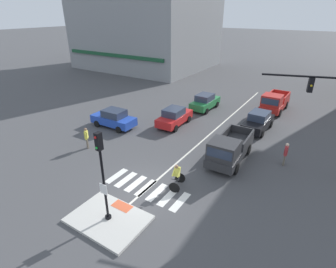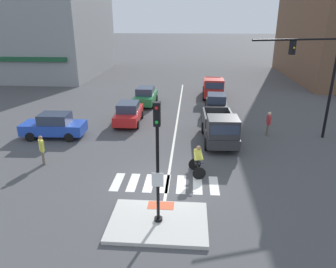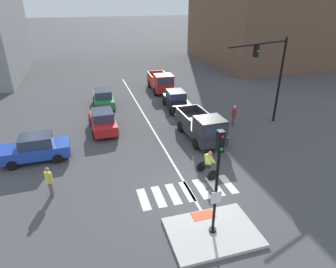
{
  "view_description": "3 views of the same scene",
  "coord_description": "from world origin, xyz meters",
  "px_view_note": "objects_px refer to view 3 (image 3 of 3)",
  "views": [
    {
      "loc": [
        7.98,
        -9.87,
        9.62
      ],
      "look_at": [
        -1.4,
        4.82,
        1.36
      ],
      "focal_mm": 28.06,
      "sensor_mm": 36.0,
      "label": 1
    },
    {
      "loc": [
        1.15,
        -13.19,
        7.57
      ],
      "look_at": [
        -0.11,
        3.46,
        1.35
      ],
      "focal_mm": 33.62,
      "sensor_mm": 36.0,
      "label": 2
    },
    {
      "loc": [
        -4.53,
        -11.58,
        9.27
      ],
      "look_at": [
        0.1,
        4.18,
        1.51
      ],
      "focal_mm": 31.22,
      "sensor_mm": 36.0,
      "label": 3
    }
  ],
  "objects_px": {
    "pickup_truck_red_eastbound_distant": "(161,83)",
    "car_blue_cross_left": "(35,148)",
    "pedestrian_waiting_far_side": "(234,114)",
    "traffic_light_mast": "(272,69)",
    "car_black_eastbound_far": "(176,100)",
    "pickup_truck_charcoal_eastbound_mid": "(202,127)",
    "cyclist": "(208,163)",
    "car_red_westbound_far": "(103,121)",
    "signal_pole": "(217,175)",
    "car_green_westbound_distant": "(103,98)",
    "pedestrian_at_curb_left": "(49,179)"
  },
  "relations": [
    {
      "from": "car_blue_cross_left",
      "to": "car_black_eastbound_far",
      "type": "relative_size",
      "value": 0.99
    },
    {
      "from": "pickup_truck_charcoal_eastbound_mid",
      "to": "pickup_truck_red_eastbound_distant",
      "type": "bearing_deg",
      "value": 88.59
    },
    {
      "from": "pedestrian_at_curb_left",
      "to": "car_red_westbound_far",
      "type": "bearing_deg",
      "value": 66.06
    },
    {
      "from": "car_black_eastbound_far",
      "to": "pedestrian_at_curb_left",
      "type": "xyz_separation_m",
      "value": [
        -10.03,
        -10.41,
        0.17
      ]
    },
    {
      "from": "car_green_westbound_distant",
      "to": "car_black_eastbound_far",
      "type": "bearing_deg",
      "value": -21.13
    },
    {
      "from": "car_green_westbound_distant",
      "to": "cyclist",
      "type": "bearing_deg",
      "value": -71.28
    },
    {
      "from": "signal_pole",
      "to": "pedestrian_waiting_far_side",
      "type": "height_order",
      "value": "signal_pole"
    },
    {
      "from": "car_blue_cross_left",
      "to": "pickup_truck_red_eastbound_distant",
      "type": "relative_size",
      "value": 0.8
    },
    {
      "from": "pedestrian_waiting_far_side",
      "to": "signal_pole",
      "type": "bearing_deg",
      "value": -121.82
    },
    {
      "from": "signal_pole",
      "to": "pickup_truck_red_eastbound_distant",
      "type": "bearing_deg",
      "value": 80.88
    },
    {
      "from": "pickup_truck_charcoal_eastbound_mid",
      "to": "cyclist",
      "type": "xyz_separation_m",
      "value": [
        -1.47,
        -4.42,
        -0.11
      ]
    },
    {
      "from": "signal_pole",
      "to": "car_red_westbound_far",
      "type": "bearing_deg",
      "value": 106.09
    },
    {
      "from": "car_green_westbound_distant",
      "to": "pedestrian_at_curb_left",
      "type": "distance_m",
      "value": 13.37
    },
    {
      "from": "pickup_truck_red_eastbound_distant",
      "to": "car_blue_cross_left",
      "type": "bearing_deg",
      "value": -133.56
    },
    {
      "from": "car_red_westbound_far",
      "to": "car_black_eastbound_far",
      "type": "relative_size",
      "value": 0.99
    },
    {
      "from": "car_red_westbound_far",
      "to": "pickup_truck_red_eastbound_distant",
      "type": "bearing_deg",
      "value": 51.25
    },
    {
      "from": "car_green_westbound_distant",
      "to": "car_blue_cross_left",
      "type": "height_order",
      "value": "same"
    },
    {
      "from": "traffic_light_mast",
      "to": "pedestrian_waiting_far_side",
      "type": "distance_m",
      "value": 4.26
    },
    {
      "from": "signal_pole",
      "to": "pickup_truck_red_eastbound_distant",
      "type": "relative_size",
      "value": 0.92
    },
    {
      "from": "signal_pole",
      "to": "pedestrian_waiting_far_side",
      "type": "relative_size",
      "value": 2.84
    },
    {
      "from": "traffic_light_mast",
      "to": "car_black_eastbound_far",
      "type": "relative_size",
      "value": 1.58
    },
    {
      "from": "car_black_eastbound_far",
      "to": "cyclist",
      "type": "bearing_deg",
      "value": -98.69
    },
    {
      "from": "car_black_eastbound_far",
      "to": "pickup_truck_charcoal_eastbound_mid",
      "type": "distance_m",
      "value": 6.63
    },
    {
      "from": "pickup_truck_red_eastbound_distant",
      "to": "car_black_eastbound_far",
      "type": "bearing_deg",
      "value": -90.9
    },
    {
      "from": "traffic_light_mast",
      "to": "pickup_truck_red_eastbound_distant",
      "type": "relative_size",
      "value": 1.28
    },
    {
      "from": "pickup_truck_red_eastbound_distant",
      "to": "cyclist",
      "type": "height_order",
      "value": "pickup_truck_red_eastbound_distant"
    },
    {
      "from": "pickup_truck_red_eastbound_distant",
      "to": "pedestrian_waiting_far_side",
      "type": "height_order",
      "value": "pickup_truck_red_eastbound_distant"
    },
    {
      "from": "car_red_westbound_far",
      "to": "pedestrian_at_curb_left",
      "type": "xyz_separation_m",
      "value": [
        -3.28,
        -7.39,
        0.17
      ]
    },
    {
      "from": "traffic_light_mast",
      "to": "car_red_westbound_far",
      "type": "bearing_deg",
      "value": 169.31
    },
    {
      "from": "car_green_westbound_distant",
      "to": "cyclist",
      "type": "relative_size",
      "value": 2.46
    },
    {
      "from": "traffic_light_mast",
      "to": "car_red_westbound_far",
      "type": "xyz_separation_m",
      "value": [
        -12.41,
        2.34,
        -3.58
      ]
    },
    {
      "from": "signal_pole",
      "to": "car_red_westbound_far",
      "type": "relative_size",
      "value": 1.14
    },
    {
      "from": "car_red_westbound_far",
      "to": "pickup_truck_charcoal_eastbound_mid",
      "type": "bearing_deg",
      "value": -28.87
    },
    {
      "from": "car_blue_cross_left",
      "to": "pickup_truck_red_eastbound_distant",
      "type": "distance_m",
      "value": 16.28
    },
    {
      "from": "car_red_westbound_far",
      "to": "signal_pole",
      "type": "bearing_deg",
      "value": -73.91
    },
    {
      "from": "pedestrian_waiting_far_side",
      "to": "pickup_truck_red_eastbound_distant",
      "type": "bearing_deg",
      "value": 106.4
    },
    {
      "from": "car_blue_cross_left",
      "to": "pickup_truck_red_eastbound_distant",
      "type": "xyz_separation_m",
      "value": [
        11.22,
        11.79,
        0.17
      ]
    },
    {
      "from": "signal_pole",
      "to": "cyclist",
      "type": "bearing_deg",
      "value": 69.57
    },
    {
      "from": "traffic_light_mast",
      "to": "car_green_westbound_distant",
      "type": "relative_size",
      "value": 1.6
    },
    {
      "from": "car_blue_cross_left",
      "to": "pedestrian_at_curb_left",
      "type": "xyz_separation_m",
      "value": [
        1.1,
        -4.11,
        0.17
      ]
    },
    {
      "from": "pickup_truck_red_eastbound_distant",
      "to": "pickup_truck_charcoal_eastbound_mid",
      "type": "distance_m",
      "value": 12.12
    },
    {
      "from": "car_green_westbound_distant",
      "to": "pedestrian_waiting_far_side",
      "type": "relative_size",
      "value": 2.48
    },
    {
      "from": "pickup_truck_charcoal_eastbound_mid",
      "to": "car_red_westbound_far",
      "type": "bearing_deg",
      "value": 151.13
    },
    {
      "from": "cyclist",
      "to": "traffic_light_mast",
      "type": "bearing_deg",
      "value": 37.7
    },
    {
      "from": "signal_pole",
      "to": "traffic_light_mast",
      "type": "bearing_deg",
      "value": 47.87
    },
    {
      "from": "traffic_light_mast",
      "to": "car_blue_cross_left",
      "type": "distance_m",
      "value": 17.19
    },
    {
      "from": "car_green_westbound_distant",
      "to": "pedestrian_waiting_far_side",
      "type": "bearing_deg",
      "value": -37.92
    },
    {
      "from": "car_blue_cross_left",
      "to": "car_red_westbound_far",
      "type": "relative_size",
      "value": 1.0
    },
    {
      "from": "traffic_light_mast",
      "to": "pedestrian_waiting_far_side",
      "type": "bearing_deg",
      "value": 169.75
    },
    {
      "from": "car_green_westbound_distant",
      "to": "pickup_truck_red_eastbound_distant",
      "type": "bearing_deg",
      "value": 25.99
    }
  ]
}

